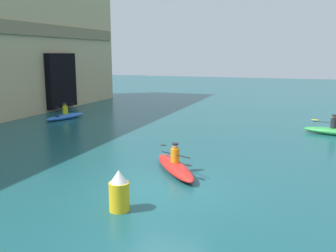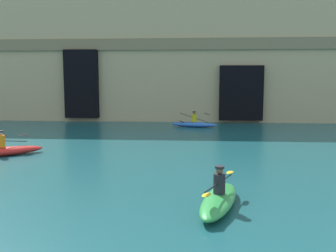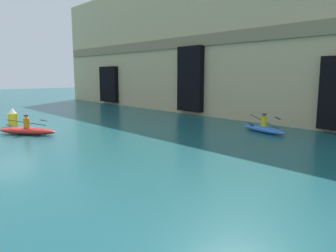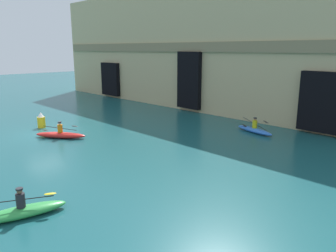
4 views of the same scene
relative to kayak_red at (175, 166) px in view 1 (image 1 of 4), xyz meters
name	(u,v)px [view 1 (image 1 of 4)]	position (x,y,z in m)	size (l,w,h in m)	color
ground_plane	(166,190)	(-1.89, -0.33, -0.23)	(120.00, 120.00, 0.00)	#195156
kayak_red	(175,166)	(0.00, 0.00, 0.00)	(3.28, 2.74, 1.13)	red
kayak_blue	(65,116)	(8.46, 10.76, 0.00)	(3.32, 1.37, 1.12)	blue
kayak_green	(333,131)	(9.19, -6.05, 0.00)	(1.50, 3.22, 1.12)	green
marker_buoy	(119,192)	(-3.85, 0.36, 0.33)	(0.58, 0.58, 1.20)	yellow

